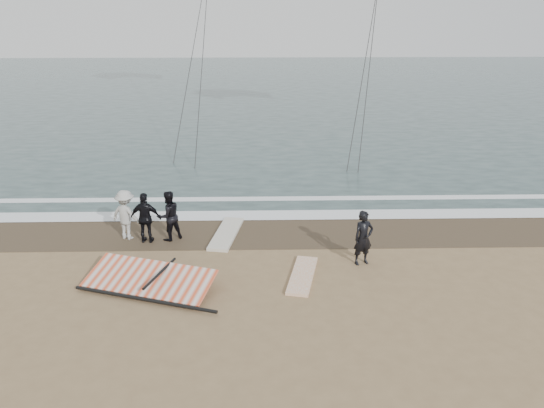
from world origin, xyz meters
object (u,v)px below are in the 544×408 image
(board_white, at_px, (302,275))
(board_cream, at_px, (226,234))
(sail_rig, at_px, (148,279))
(man_main, at_px, (363,238))

(board_white, height_order, board_cream, board_cream)
(board_white, height_order, sail_rig, sail_rig)
(board_cream, bearing_deg, board_white, -41.11)
(sail_rig, bearing_deg, board_cream, 59.02)
(board_cream, height_order, sail_rig, sail_rig)
(board_cream, bearing_deg, sail_rig, -111.11)
(board_white, relative_size, board_cream, 0.86)
(man_main, distance_m, board_cream, 4.76)
(board_white, distance_m, board_cream, 3.72)
(sail_rig, bearing_deg, man_main, 10.70)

